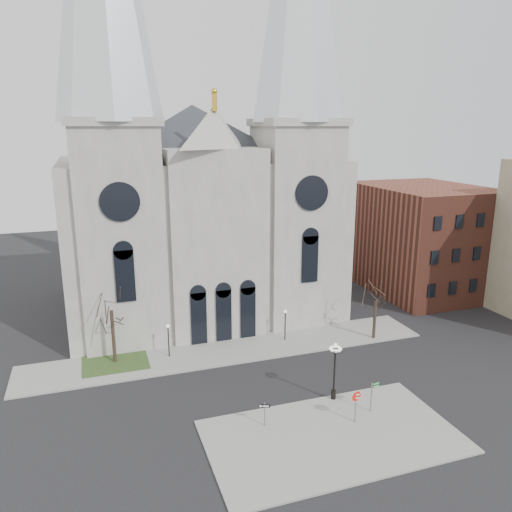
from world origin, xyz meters
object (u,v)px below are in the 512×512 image
object	(u,v)px
one_way_sign	(265,410)
street_name_sign	(372,394)
stop_sign	(356,399)
globe_lamp	(335,364)

from	to	relation	value
one_way_sign	street_name_sign	world-z (taller)	street_name_sign
stop_sign	globe_lamp	distance (m)	3.65
one_way_sign	street_name_sign	xyz separation A→B (m)	(8.53, -0.81, 0.14)
globe_lamp	street_name_sign	distance (m)	3.62
stop_sign	one_way_sign	world-z (taller)	stop_sign
globe_lamp	street_name_sign	xyz separation A→B (m)	(1.95, -2.58, -1.63)
stop_sign	one_way_sign	bearing A→B (deg)	177.87
one_way_sign	stop_sign	bearing A→B (deg)	4.39
stop_sign	one_way_sign	xyz separation A→B (m)	(-6.60, 1.67, -0.54)
one_way_sign	street_name_sign	distance (m)	8.57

